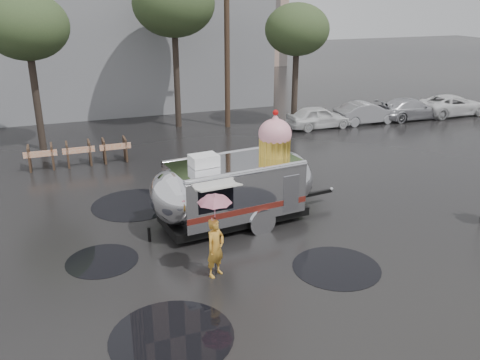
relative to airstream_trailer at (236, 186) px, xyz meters
name	(u,v)px	position (x,y,z in m)	size (l,w,h in m)	color
ground	(304,247)	(1.26, -2.21, -1.26)	(120.00, 120.00, 0.00)	black
puddles	(180,255)	(-2.21, -1.47, -1.26)	(7.99, 10.31, 0.01)	black
utility_pole	(227,39)	(3.76, 11.79, 3.36)	(1.60, 0.28, 9.00)	#473323
tree_left	(26,27)	(-5.74, 10.79, 4.22)	(3.64, 3.64, 6.95)	#382D26
tree_mid	(174,4)	(1.26, 12.79, 5.08)	(4.20, 4.20, 8.03)	#382D26
tree_right	(297,30)	(7.26, 10.79, 3.80)	(3.36, 3.36, 6.42)	#382D26
barricade_row	(79,153)	(-4.29, 7.75, -0.74)	(4.30, 0.80, 1.00)	#473323
parked_cars	(394,108)	(13.04, 9.79, -0.54)	(13.20, 1.90, 1.50)	silver
airstream_trailer	(236,186)	(0.00, 0.00, 0.00)	(6.65, 3.00, 3.59)	silver
person_left	(215,248)	(-1.59, -2.82, -0.47)	(0.57, 0.38, 1.58)	gold
umbrella_pink	(215,207)	(-1.59, -2.82, 0.65)	(1.06, 1.06, 2.28)	#FCA1BC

